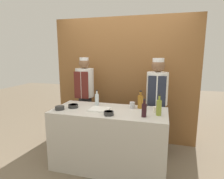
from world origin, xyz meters
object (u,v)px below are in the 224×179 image
bottle_wine (144,110)px  chef_right (156,103)px  bottle_oil (159,107)px  cup_steel (132,105)px  sauce_bowl_white (73,106)px  bottle_clear (97,99)px  chef_left (85,98)px  bottle_amber (140,101)px  sauce_bowl_green (109,113)px  cutting_board (99,109)px  cup_cream (156,110)px  sauce_bowl_orange (60,108)px

bottle_wine → chef_right: 0.81m
bottle_oil → cup_steel: bearing=149.2°
sauce_bowl_white → bottle_clear: bottle_clear is taller
cup_steel → chef_right: (0.34, 0.45, -0.05)m
chef_left → bottle_amber: bearing=-20.8°
sauce_bowl_green → cutting_board: 0.28m
bottle_wine → bottle_amber: bottle_amber is taller
sauce_bowl_green → chef_left: (-0.72, 0.86, -0.03)m
bottle_oil → cup_cream: (-0.05, 0.12, -0.07)m
bottle_clear → bottle_amber: bearing=0.3°
bottle_oil → cup_steel: size_ratio=2.95×
sauce_bowl_white → cup_cream: 1.24m
cup_cream → bottle_wine: bearing=-120.8°
bottle_wine → sauce_bowl_orange: bearing=-179.6°
sauce_bowl_orange → bottle_oil: bottle_oil is taller
chef_left → cutting_board: bearing=-52.1°
sauce_bowl_white → bottle_wine: bottle_wine is taller
bottle_oil → sauce_bowl_green: bearing=-165.1°
cutting_board → bottle_clear: (-0.13, 0.25, 0.09)m
sauce_bowl_green → cutting_board: sauce_bowl_green is taller
bottle_amber → cup_steel: (-0.12, -0.04, -0.06)m
sauce_bowl_white → cutting_board: size_ratio=0.53×
chef_right → cutting_board: bearing=-140.3°
sauce_bowl_green → cup_steel: bearing=58.3°
sauce_bowl_white → cup_steel: size_ratio=1.55×
sauce_bowl_green → bottle_clear: bearing=126.7°
chef_right → cup_steel: bearing=-127.6°
bottle_amber → cup_cream: size_ratio=3.30×
chef_left → bottle_oil: bearing=-26.7°
sauce_bowl_orange → chef_left: size_ratio=0.08×
chef_right → bottle_wine: bearing=-99.4°
bottle_clear → cup_cream: (0.93, -0.15, -0.06)m
cup_steel → chef_left: size_ratio=0.06×
sauce_bowl_orange → bottle_clear: (0.45, 0.39, 0.07)m
sauce_bowl_green → chef_left: size_ratio=0.08×
cutting_board → bottle_oil: (0.85, -0.02, 0.10)m
bottle_clear → bottle_oil: bearing=-15.3°
bottle_wine → chef_right: chef_right is taller
bottle_wine → cup_cream: (0.14, 0.23, -0.05)m
bottle_amber → chef_right: chef_right is taller
chef_right → sauce_bowl_green: bearing=-124.8°
chef_right → sauce_bowl_white: bearing=-151.8°
bottle_oil → sauce_bowl_orange: bearing=-175.2°
sauce_bowl_green → cup_cream: cup_cream is taller
sauce_bowl_orange → cup_cream: size_ratio=1.66×
bottle_clear → bottle_wine: bearing=-25.6°
sauce_bowl_white → bottle_wine: 1.11m
cutting_board → sauce_bowl_white: bearing=179.1°
sauce_bowl_orange → cup_steel: (1.03, 0.36, 0.02)m
sauce_bowl_orange → sauce_bowl_white: bearing=46.1°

